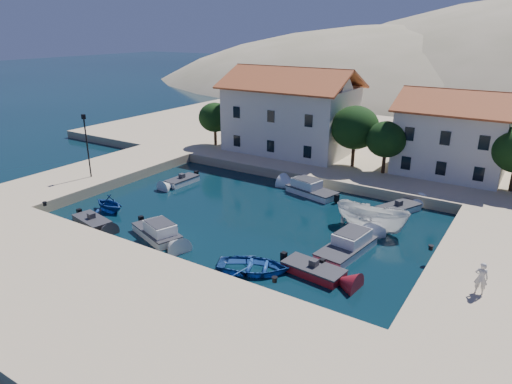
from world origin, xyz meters
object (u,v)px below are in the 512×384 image
lamppost (86,140)px  pedestrian (481,278)px  cabin_cruiser_south (157,231)px  rowboat_south (253,271)px  building_left (291,109)px  building_mid (454,131)px  boat_east (371,230)px  cabin_cruiser_east (346,247)px

lamppost → pedestrian: (35.72, -1.98, -2.79)m
cabin_cruiser_south → lamppost: bearing=179.1°
lamppost → pedestrian: size_ratio=3.23×
lamppost → rowboat_south: bearing=-13.2°
building_left → lamppost: building_left is taller
building_mid → boat_east: (-2.45, -15.94, -5.22)m
rowboat_south → pedestrian: (12.91, 3.37, 1.96)m
building_left → lamppost: (-11.50, -20.00, -1.18)m
cabin_cruiser_east → pedestrian: size_ratio=2.91×
building_left → boat_east: size_ratio=2.49×
rowboat_south → cabin_cruiser_east: cabin_cruiser_east is taller
lamppost → cabin_cruiser_east: (26.92, 0.33, -4.28)m
lamppost → cabin_cruiser_south: lamppost is taller
rowboat_south → cabin_cruiser_east: bearing=-58.6°
lamppost → rowboat_south: lamppost is taller
building_left → lamppost: size_ratio=2.36×
cabin_cruiser_east → building_mid: bearing=0.6°
building_left → boat_east: building_left is taller
building_left → rowboat_south: (11.31, -25.35, -5.94)m
boat_east → lamppost: bearing=102.8°
building_left → boat_east: (15.55, -14.94, -5.94)m
building_left → cabin_cruiser_south: building_left is taller
lamppost → cabin_cruiser_east: 27.26m
boat_east → pedestrian: 11.34m
rowboat_south → lamppost: bearing=54.1°
building_mid → pedestrian: bearing=-74.9°
rowboat_south → pedestrian: pedestrian is taller
building_left → building_mid: size_ratio=1.40×
boat_east → pedestrian: bearing=-126.9°
rowboat_south → boat_east: bearing=-44.8°
building_left → cabin_cruiser_east: size_ratio=2.63×
lamppost → cabin_cruiser_south: (13.83, -5.03, -4.28)m
pedestrian → cabin_cruiser_south: bearing=5.4°
building_mid → cabin_cruiser_south: (-15.67, -26.03, -4.75)m
building_mid → building_left: bearing=-176.8°
cabin_cruiser_south → rowboat_south: 9.00m
pedestrian → building_mid: bearing=-77.4°
building_mid → rowboat_south: 27.68m
cabin_cruiser_south → cabin_cruiser_east: bearing=41.3°
rowboat_south → cabin_cruiser_east: size_ratio=0.86×
cabin_cruiser_south → pedestrian: (21.89, 3.05, 1.49)m
cabin_cruiser_south → building_left: bearing=114.4°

